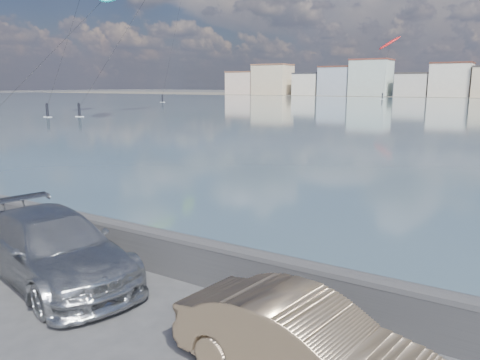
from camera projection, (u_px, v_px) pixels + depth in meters
name	position (u px, v px, depth m)	size (l,w,h in m)	color
ground	(83.00, 324.00, 8.85)	(700.00, 700.00, 0.00)	#333335
seawall	(175.00, 252.00, 10.97)	(400.00, 0.36, 1.08)	#28282B
car_silver	(53.00, 247.00, 10.69)	(2.21, 5.44, 1.58)	#A9ACB1
car_champagne	(303.00, 344.00, 6.91)	(1.44, 4.14, 1.36)	tan
kitesurfer_15	(390.00, 44.00, 156.13)	(7.53, 17.46, 20.72)	red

